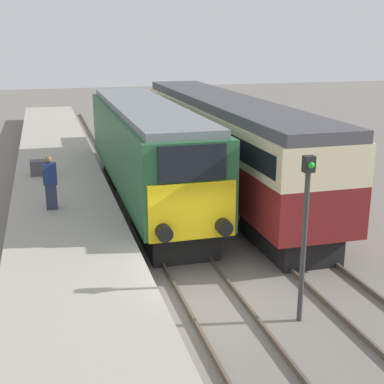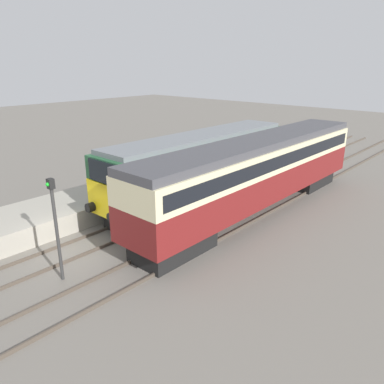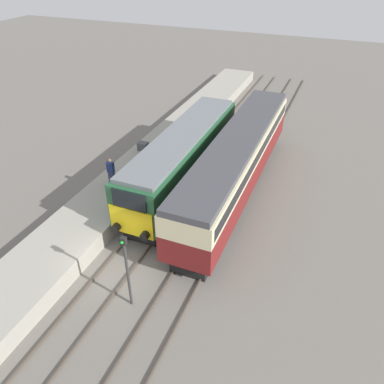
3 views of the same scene
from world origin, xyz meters
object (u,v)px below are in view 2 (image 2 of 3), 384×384
Objects in this scene: locomotive at (201,164)px; passenger_carriage at (258,169)px; person_on_platform at (122,168)px; signal_post at (56,222)px; luggage_crate at (175,162)px.

passenger_carriage is (3.40, 0.66, 0.24)m from locomotive.
person_on_platform is 8.97m from signal_post.
passenger_carriage is 7.67m from luggage_crate.
passenger_carriage is at bearing 26.05° from person_on_platform.
person_on_platform is at bearing -142.78° from locomotive.
luggage_crate is (-0.38, 4.77, -0.58)m from person_on_platform.
signal_post is (-1.70, -10.62, -0.09)m from passenger_carriage.
luggage_crate is (-4.07, 1.96, -0.91)m from locomotive.
person_on_platform is (-3.69, -2.80, -0.33)m from locomotive.
locomotive is at bearing -168.95° from passenger_carriage.
luggage_crate is at bearing 115.82° from signal_post.
passenger_carriage is at bearing 11.05° from locomotive.
signal_post reaches higher than person_on_platform.
luggage_crate is (-7.47, 1.30, -1.15)m from passenger_carriage.
passenger_carriage is at bearing 80.91° from signal_post.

